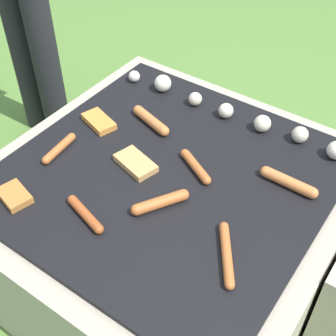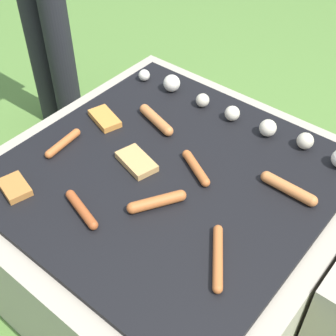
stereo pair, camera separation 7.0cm
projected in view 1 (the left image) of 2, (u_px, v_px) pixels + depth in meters
The scene contains 13 objects.
ground_plane at pixel (168, 266), 1.63m from camera, with size 14.00×14.00×0.00m, color #567F38.
grill at pixel (168, 225), 1.48m from camera, with size 0.97×0.97×0.45m.
sausage_back_left at pixel (227, 254), 1.10m from camera, with size 0.12×0.16×0.02m.
sausage_front_right at pixel (196, 167), 1.32m from camera, with size 0.13×0.08×0.03m.
sausage_mid_right at pixel (85, 214), 1.19m from camera, with size 0.15×0.06×0.03m.
sausage_back_right at pixel (151, 120), 1.47m from camera, with size 0.16×0.07×0.03m.
sausage_front_left at pixel (59, 148), 1.38m from camera, with size 0.04×0.14×0.02m.
sausage_front_center at pixel (289, 182), 1.27m from camera, with size 0.17×0.03×0.03m.
sausage_mid_left at pixel (160, 202), 1.22m from camera, with size 0.10×0.14×0.03m.
bread_slice_left at pixel (136, 163), 1.33m from camera, with size 0.14×0.10×0.02m.
bread_slice_right at pixel (99, 121), 1.48m from camera, with size 0.13×0.10×0.02m.
bread_slice_center at pixel (14, 196), 1.24m from camera, with size 0.11×0.09×0.02m.
mushroom_row at pixel (234, 112), 1.49m from camera, with size 0.78×0.07×0.06m.
Camera 1 is at (0.55, -0.78, 1.37)m, focal length 50.00 mm.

